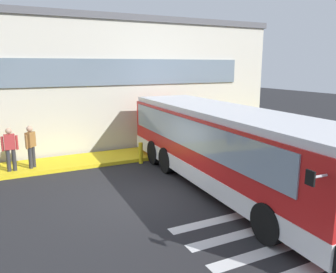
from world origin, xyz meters
TOP-DOWN VIEW (x-y plane):
  - ground_plane at (0.00, 0.00)m, footprint 80.00×90.00m
  - bay_paint_stripes at (2.00, -4.20)m, footprint 4.40×3.96m
  - terminal_building at (-0.68, 11.60)m, footprint 21.66×13.80m
  - boarding_curb at (0.00, 4.80)m, footprint 23.86×2.00m
  - bus_main_foreground at (2.94, -0.33)m, footprint 3.45×11.48m
  - passenger_by_doorway at (-3.58, 4.39)m, footprint 0.59×0.38m
  - passenger_at_curb_edge at (-2.84, 4.46)m, footprint 0.41×0.48m
  - safety_bollard_yellow at (1.41, 3.60)m, footprint 0.18×0.18m

SIDE VIEW (x-z plane):
  - ground_plane at x=0.00m, z-range -0.02..0.00m
  - bay_paint_stripes at x=2.00m, z-range 0.00..0.01m
  - boarding_curb at x=0.00m, z-range 0.00..0.15m
  - safety_bollard_yellow at x=1.41m, z-range 0.00..0.90m
  - passenger_at_curb_edge at x=-2.84m, z-range 0.24..1.92m
  - passenger_by_doorway at x=-3.58m, z-range 0.28..1.95m
  - bus_main_foreground at x=2.94m, z-range -0.02..2.68m
  - terminal_building at x=-0.68m, z-range -0.01..6.42m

